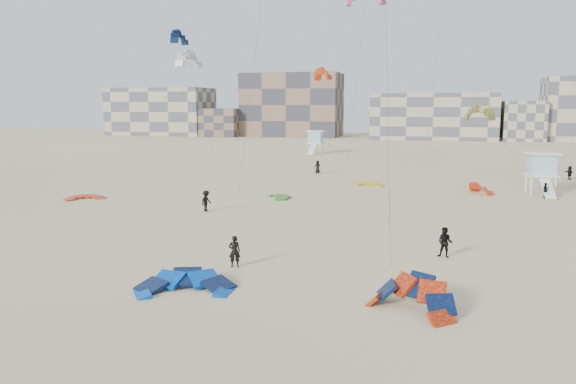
% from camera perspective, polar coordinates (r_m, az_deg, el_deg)
% --- Properties ---
extents(ground, '(320.00, 320.00, 0.00)m').
position_cam_1_polar(ground, '(29.38, -10.18, -9.05)').
color(ground, beige).
rests_on(ground, ground).
extents(kite_ground_blue, '(6.30, 6.45, 2.84)m').
position_cam_1_polar(kite_ground_blue, '(28.12, -10.45, -9.88)').
color(kite_ground_blue, blue).
rests_on(kite_ground_blue, ground).
extents(kite_ground_orange, '(5.53, 5.53, 4.06)m').
position_cam_1_polar(kite_ground_orange, '(25.74, 12.33, -11.73)').
color(kite_ground_orange, '#FF3A13').
rests_on(kite_ground_orange, ground).
extents(kite_ground_red, '(4.85, 4.89, 0.85)m').
position_cam_1_polar(kite_ground_red, '(57.46, -19.95, -0.68)').
color(kite_ground_red, red).
rests_on(kite_ground_red, ground).
extents(kite_ground_green, '(4.07, 4.02, 0.70)m').
position_cam_1_polar(kite_ground_green, '(54.54, -0.97, -0.63)').
color(kite_ground_green, '#2B881D').
rests_on(kite_ground_green, ground).
extents(kite_ground_red_far, '(4.36, 4.32, 3.23)m').
position_cam_1_polar(kite_ground_red_far, '(60.74, 18.97, -0.14)').
color(kite_ground_red_far, red).
rests_on(kite_ground_red_far, ground).
extents(kite_ground_yellow, '(3.56, 3.74, 1.18)m').
position_cam_1_polar(kite_ground_yellow, '(63.70, 8.17, 0.65)').
color(kite_ground_yellow, '#C5B707').
rests_on(kite_ground_yellow, ground).
extents(kitesurfer_main, '(0.77, 0.64, 1.80)m').
position_cam_1_polar(kitesurfer_main, '(31.50, -5.46, -6.02)').
color(kitesurfer_main, black).
rests_on(kitesurfer_main, ground).
extents(kitesurfer_b, '(1.04, 0.90, 1.83)m').
position_cam_1_polar(kitesurfer_b, '(34.55, 15.66, -4.96)').
color(kitesurfer_b, black).
rests_on(kitesurfer_b, ground).
extents(kitesurfer_c, '(0.93, 1.29, 1.79)m').
position_cam_1_polar(kitesurfer_c, '(48.13, -8.31, -0.91)').
color(kitesurfer_c, black).
rests_on(kitesurfer_c, ground).
extents(kitesurfer_d, '(0.52, 0.97, 1.57)m').
position_cam_1_polar(kitesurfer_d, '(59.58, 24.68, 0.13)').
color(kitesurfer_d, black).
rests_on(kitesurfer_d, ground).
extents(kitesurfer_e, '(0.87, 0.60, 1.70)m').
position_cam_1_polar(kitesurfer_e, '(74.41, 3.02, 2.56)').
color(kitesurfer_e, black).
rests_on(kitesurfer_e, ground).
extents(kitesurfer_f, '(0.96, 1.63, 1.68)m').
position_cam_1_polar(kitesurfer_f, '(76.01, 26.68, 1.75)').
color(kitesurfer_f, black).
rests_on(kitesurfer_f, ground).
extents(kite_fly_grey, '(10.99, 14.13, 14.55)m').
position_cam_1_polar(kite_fly_grey, '(71.59, -10.00, 12.98)').
color(kite_fly_grey, white).
rests_on(kite_fly_grey, ground).
extents(kite_fly_olive, '(8.00, 11.27, 8.23)m').
position_cam_1_polar(kite_fly_olive, '(65.56, 18.85, 7.52)').
color(kite_fly_olive, brown).
rests_on(kite_fly_olive, ground).
extents(kite_fly_navy, '(3.46, 3.72, 17.71)m').
position_cam_1_polar(kite_fly_navy, '(76.72, -11.01, 15.04)').
color(kite_fly_navy, '#0D1F44').
rests_on(kite_fly_navy, ground).
extents(kite_fly_red, '(5.10, 5.10, 13.84)m').
position_cam_1_polar(kite_fly_red, '(86.24, 3.52, 11.76)').
color(kite_fly_red, red).
rests_on(kite_fly_red, ground).
extents(lifeguard_tower_near, '(3.23, 5.89, 4.21)m').
position_cam_1_polar(lifeguard_tower_near, '(62.57, 24.33, 1.74)').
color(lifeguard_tower_near, white).
rests_on(lifeguard_tower_near, ground).
extents(lifeguard_tower_far, '(3.10, 5.86, 4.27)m').
position_cam_1_polar(lifeguard_tower_far, '(104.97, 2.82, 5.07)').
color(lifeguard_tower_far, white).
rests_on(lifeguard_tower_far, ground).
extents(condo_west_a, '(30.00, 15.00, 14.00)m').
position_cam_1_polar(condo_west_a, '(175.63, -12.78, 7.96)').
color(condo_west_a, tan).
rests_on(condo_west_a, ground).
extents(condo_west_b, '(28.00, 14.00, 18.00)m').
position_cam_1_polar(condo_west_b, '(164.69, 0.41, 8.83)').
color(condo_west_b, '#7C604B').
rests_on(condo_west_b, ground).
extents(condo_mid, '(32.00, 16.00, 12.00)m').
position_cam_1_polar(condo_mid, '(155.24, 14.56, 7.44)').
color(condo_mid, tan).
rests_on(condo_mid, ground).
extents(condo_fill_left, '(12.00, 10.00, 8.00)m').
position_cam_1_polar(condo_fill_left, '(165.41, -6.89, 7.03)').
color(condo_fill_left, '#7C604B').
rests_on(condo_fill_left, ground).
extents(condo_fill_right, '(10.00, 10.00, 10.00)m').
position_cam_1_polar(condo_fill_right, '(154.53, 22.77, 6.67)').
color(condo_fill_right, tan).
rests_on(condo_fill_right, ground).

